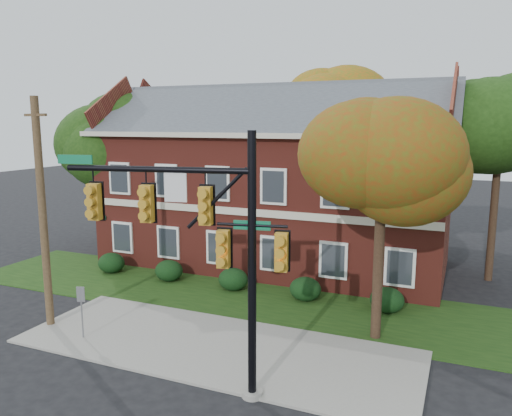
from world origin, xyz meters
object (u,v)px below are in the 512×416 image
at_px(hedge_right, 305,289).
at_px(tree_near_right, 389,154).
at_px(hedge_center, 233,279).
at_px(tree_far_rear, 335,105).
at_px(apartment_building, 274,173).
at_px(traffic_signal, 204,235).
at_px(hedge_far_right, 387,300).
at_px(tree_left_rear, 115,140).
at_px(sign_post, 81,304).
at_px(hedge_left, 169,271).
at_px(hedge_far_left, 111,263).
at_px(tree_right_rear, 510,113).
at_px(utility_pole, 43,214).

xyz_separation_m(hedge_right, tree_near_right, (3.72, -2.83, 6.14)).
bearing_deg(hedge_center, tree_far_rear, 84.15).
height_order(apartment_building, traffic_signal, apartment_building).
relative_size(hedge_far_right, tree_left_rear, 0.16).
relative_size(hedge_far_right, tree_near_right, 0.16).
bearing_deg(sign_post, hedge_right, 28.22).
bearing_deg(sign_post, hedge_left, 76.70).
distance_m(hedge_far_right, sign_post, 11.93).
bearing_deg(hedge_far_right, apartment_building, 143.11).
bearing_deg(sign_post, traffic_signal, -33.39).
height_order(hedge_far_left, hedge_far_right, same).
bearing_deg(hedge_far_left, tree_right_rear, 18.45).
relative_size(hedge_far_right, tree_far_rear, 0.12).
bearing_deg(tree_near_right, hedge_right, 142.72).
bearing_deg(utility_pole, hedge_right, 51.34).
relative_size(tree_near_right, tree_left_rear, 0.97).
relative_size(tree_right_rear, traffic_signal, 1.41).
bearing_deg(sign_post, apartment_building, 57.55).
height_order(tree_near_right, tree_right_rear, tree_right_rear).
relative_size(hedge_right, tree_left_rear, 0.16).
xyz_separation_m(tree_near_right, utility_pole, (-11.92, -3.62, -2.28)).
bearing_deg(hedge_right, sign_post, -131.74).
relative_size(tree_left_rear, utility_pole, 1.03).
bearing_deg(hedge_center, apartment_building, 90.00).
xyz_separation_m(hedge_left, sign_post, (0.82, -6.93, 0.81)).
relative_size(hedge_center, sign_post, 0.71).
height_order(tree_left_rear, utility_pole, tree_left_rear).
bearing_deg(tree_near_right, hedge_far_left, 168.73).
bearing_deg(hedge_far_right, hedge_left, 180.00).
relative_size(tree_left_rear, traffic_signal, 1.18).
distance_m(hedge_far_left, tree_far_rear, 17.61).
distance_m(apartment_building, sign_post, 13.00).
distance_m(apartment_building, hedge_center, 6.89).
bearing_deg(tree_left_rear, tree_far_rear, 38.97).
height_order(hedge_far_left, traffic_signal, traffic_signal).
relative_size(apartment_building, sign_post, 9.53).
bearing_deg(hedge_right, apartment_building, 123.67).
relative_size(hedge_right, utility_pole, 0.16).
bearing_deg(hedge_center, sign_post, -111.16).
height_order(tree_near_right, traffic_signal, tree_near_right).
bearing_deg(hedge_left, apartment_building, 56.33).
height_order(tree_right_rear, traffic_signal, tree_right_rear).
bearing_deg(hedge_left, hedge_far_right, 0.00).
bearing_deg(tree_far_rear, hedge_center, -95.85).
bearing_deg(hedge_left, hedge_far_left, 180.00).
bearing_deg(tree_far_rear, apartment_building, -99.71).
xyz_separation_m(tree_right_rear, tree_far_rear, (-9.97, 6.98, 0.72)).
xyz_separation_m(apartment_building, utility_pole, (-4.70, -11.71, -0.60)).
xyz_separation_m(hedge_center, hedge_far_right, (7.00, 0.00, 0.00)).
bearing_deg(utility_pole, hedge_center, 67.07).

